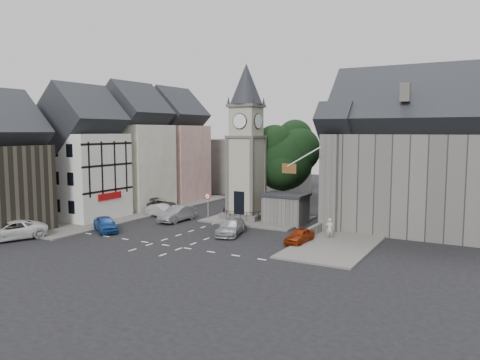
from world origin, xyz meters
The scene contains 24 objects.
ground centered at (0.00, 0.00, 0.00)m, with size 120.00×120.00×0.00m, color black.
pavement_west centered at (-12.50, 6.00, 0.07)m, with size 6.00×30.00×0.14m, color #595651.
pavement_east centered at (12.00, 8.00, 0.07)m, with size 6.00×26.00×0.14m, color #595651.
central_island centered at (1.50, 8.00, 0.08)m, with size 10.00×8.00×0.16m, color #595651.
road_markings centered at (0.00, -5.50, 0.01)m, with size 20.00×8.00×0.01m, color silver.
clock_tower centered at (0.00, 7.99, 8.12)m, with size 4.86×4.86×16.25m.
stone_shelter centered at (4.80, 7.50, 1.55)m, with size 4.30×3.30×3.08m.
town_tree centered at (2.00, 13.00, 6.97)m, with size 7.20×7.20×10.80m.
warning_sign_post centered at (-3.20, 5.43, 2.03)m, with size 0.70×0.19×2.85m.
terrace_pink centered at (-15.50, 16.00, 6.58)m, with size 8.10×7.60×12.80m.
terrace_cream centered at (-15.50, 8.00, 6.58)m, with size 8.10×7.60×12.80m.
terrace_tudor centered at (-15.50, 0.00, 6.19)m, with size 8.10×7.60×12.00m.
backdrop_west centered at (-12.00, 28.00, 4.00)m, with size 20.00×10.00×8.00m, color #4C4944.
east_building centered at (15.59, 11.00, 6.26)m, with size 14.40×11.40×12.60m.
east_boundary_wall centered at (9.20, 10.00, 0.45)m, with size 0.40×16.00×0.90m, color #595552.
flagpole centered at (8.00, 4.00, 7.00)m, with size 3.68×0.10×2.74m.
car_west_blue centered at (-8.33, -4.05, 0.71)m, with size 1.68×4.17×1.42m, color navy.
car_west_silver centered at (-8.44, 4.39, 0.69)m, with size 1.45×4.17×1.37m, color #A9AAB1.
car_west_grey centered at (-11.40, 6.96, 0.78)m, with size 2.57×5.58×1.55m, color #323234.
car_island_silver centered at (-5.50, 3.24, 0.78)m, with size 1.66×4.76×1.57m, color gray.
car_island_east centered at (2.50, 0.50, 0.68)m, with size 1.92×4.72×1.37m, color #9EA1A5.
car_east_red centered at (9.10, 0.50, 0.62)m, with size 1.46×3.62×1.23m, color maroon.
van_sw_white centered at (-13.00, -10.46, 0.81)m, with size 2.68×5.81×1.61m, color white.
pedestrian centered at (10.84, 3.06, 0.92)m, with size 0.67×0.44×1.85m, color #BDB49C.
Camera 1 is at (23.32, -35.25, 9.30)m, focal length 35.00 mm.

